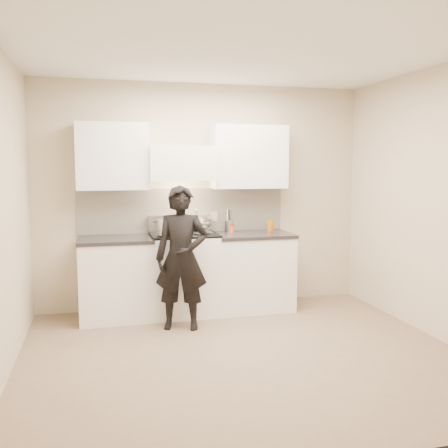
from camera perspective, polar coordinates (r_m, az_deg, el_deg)
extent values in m
plane|color=#826D54|center=(4.73, 2.20, -14.68)|extent=(4.00, 4.00, 0.00)
cube|color=#C3B393|center=(6.11, -2.39, 3.19)|extent=(4.00, 0.04, 2.70)
cube|color=#C3B393|center=(2.80, 12.49, -1.10)|extent=(4.00, 0.04, 2.70)
cube|color=#C3B393|center=(4.31, -24.19, 1.15)|extent=(0.04, 3.50, 2.70)
cube|color=#C3B393|center=(5.34, 23.33, 2.15)|extent=(0.04, 3.50, 2.70)
cube|color=white|center=(4.51, 2.36, 19.08)|extent=(4.00, 3.50, 0.02)
cube|color=white|center=(6.07, -4.67, 1.58)|extent=(2.50, 0.02, 0.53)
cube|color=#A7A7A7|center=(6.04, -5.06, 0.07)|extent=(0.76, 0.08, 0.20)
cube|color=white|center=(5.85, -4.90, 6.93)|extent=(0.76, 0.40, 0.40)
cylinder|color=silver|center=(5.68, -4.58, 5.13)|extent=(0.66, 0.02, 0.02)
cube|color=white|center=(6.08, 2.86, 7.64)|extent=(0.90, 0.33, 0.75)
cube|color=white|center=(5.81, -12.64, 7.54)|extent=(0.80, 0.33, 0.75)
cube|color=beige|center=(6.14, -1.14, 0.86)|extent=(0.08, 0.01, 0.12)
cube|color=white|center=(5.86, -4.57, -5.77)|extent=(0.76, 0.65, 0.92)
cube|color=black|center=(5.78, -4.62, -1.19)|extent=(0.76, 0.65, 0.02)
cube|color=#BBBBBB|center=(5.92, -3.29, -0.86)|extent=(0.36, 0.34, 0.01)
cylinder|color=silver|center=(5.52, -4.09, -3.16)|extent=(0.62, 0.02, 0.02)
cylinder|color=black|center=(5.60, -6.18, -1.26)|extent=(0.18, 0.18, 0.01)
cylinder|color=black|center=(5.67, -2.57, -1.14)|extent=(0.18, 0.18, 0.01)
cylinder|color=black|center=(5.90, -6.59, -0.87)|extent=(0.18, 0.18, 0.01)
cylinder|color=black|center=(5.96, -3.15, -0.76)|extent=(0.18, 0.18, 0.01)
cube|color=white|center=(6.06, 3.23, -5.55)|extent=(0.90, 0.65, 0.88)
cube|color=black|center=(5.98, 3.26, -1.23)|extent=(0.92, 0.67, 0.04)
cube|color=white|center=(5.79, -12.24, -6.26)|extent=(0.80, 0.65, 0.88)
cube|color=black|center=(5.71, -12.36, -1.75)|extent=(0.82, 0.67, 0.04)
ellipsoid|color=silver|center=(5.94, -2.96, 0.18)|extent=(0.33, 0.33, 0.18)
torus|color=silver|center=(5.94, -2.96, 0.59)|extent=(0.35, 0.35, 0.02)
ellipsoid|color=#F1DDC3|center=(5.95, -2.96, 0.09)|extent=(0.19, 0.19, 0.09)
cylinder|color=white|center=(5.80, -3.17, 0.99)|extent=(0.07, 0.24, 0.18)
cylinder|color=silver|center=(5.60, -6.40, -0.33)|extent=(0.28, 0.28, 0.17)
cube|color=silver|center=(5.55, -7.92, 0.25)|extent=(0.06, 0.03, 0.01)
cube|color=silver|center=(5.63, -4.91, 0.38)|extent=(0.06, 0.03, 0.01)
cylinder|color=#A7A7A7|center=(6.08, 0.55, -0.21)|extent=(0.10, 0.10, 0.14)
cylinder|color=black|center=(6.07, 0.78, 0.47)|extent=(0.01, 0.01, 0.26)
cylinder|color=white|center=(6.09, 0.69, 0.48)|extent=(0.01, 0.01, 0.26)
cylinder|color=#A7A7A7|center=(6.09, 0.52, 0.49)|extent=(0.01, 0.01, 0.26)
cylinder|color=black|center=(6.08, 0.38, 0.48)|extent=(0.01, 0.01, 0.26)
cylinder|color=#A7A7A7|center=(6.07, 0.33, 0.46)|extent=(0.01, 0.01, 0.26)
cylinder|color=white|center=(6.05, 0.42, 0.45)|extent=(0.01, 0.01, 0.26)
cylinder|color=black|center=(6.05, 0.58, 0.44)|extent=(0.01, 0.01, 0.26)
cylinder|color=#A7A7A7|center=(6.06, 0.73, 0.45)|extent=(0.01, 0.01, 0.26)
cylinder|color=orange|center=(6.05, 0.90, -0.57)|extent=(0.04, 0.04, 0.08)
cylinder|color=red|center=(6.04, 0.90, -0.09)|extent=(0.05, 0.05, 0.03)
cylinder|color=#AF660E|center=(6.18, 5.31, -0.14)|extent=(0.08, 0.08, 0.14)
imported|color=black|center=(5.26, -4.87, -3.89)|extent=(0.63, 0.50, 1.52)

